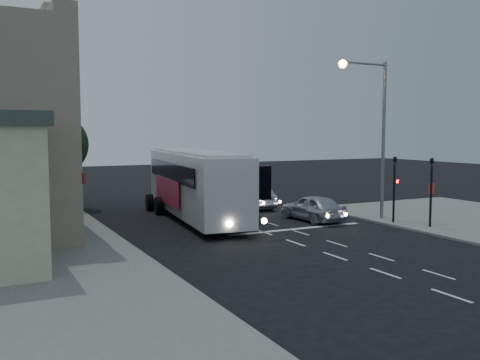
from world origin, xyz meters
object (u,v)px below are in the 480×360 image
regulatory_sign (431,196)px  street_tree (57,142)px  car_sedan_a (255,197)px  traffic_signal_side (431,184)px  traffic_signal_main (395,181)px  car_suv (313,208)px  streetlight (375,121)px  car_sedan_b (229,190)px  tour_bus (195,183)px

regulatory_sign → street_tree: (-17.51, 15.26, 2.90)m
car_sedan_a → traffic_signal_side: 12.14m
traffic_signal_main → car_suv: bearing=137.9°
regulatory_sign → street_tree: 23.40m
traffic_signal_side → street_tree: 23.24m
traffic_signal_main → streetlight: 3.61m
car_sedan_b → traffic_signal_main: (3.53, -13.82, 1.67)m
traffic_signal_main → regulatory_sign: bearing=-30.8°
regulatory_sign → street_tree: size_ratio=0.35×
street_tree → streetlight: bearing=-39.5°
car_sedan_b → traffic_signal_side: 16.44m
car_sedan_a → regulatory_sign: bearing=126.8°
car_sedan_a → traffic_signal_main: (3.85, -9.15, 1.69)m
tour_bus → car_sedan_a: tour_bus is taller
car_suv → car_sedan_a: bearing=-88.6°
traffic_signal_main → regulatory_sign: 2.14m
car_sedan_b → traffic_signal_main: bearing=123.3°
car_sedan_b → street_tree: street_tree is taller
car_suv → regulatory_sign: size_ratio=2.04×
traffic_signal_side → regulatory_sign: traffic_signal_side is taller
traffic_signal_main → street_tree: street_tree is taller
car_sedan_b → traffic_signal_main: size_ratio=1.26×
street_tree → car_suv: bearing=-42.0°
traffic_signal_side → car_sedan_b: bearing=105.0°
tour_bus → traffic_signal_side: bearing=-34.0°
regulatory_sign → street_tree: street_tree is taller
street_tree → tour_bus: bearing=-49.3°
car_sedan_a → street_tree: bearing=-14.9°
tour_bus → traffic_signal_main: traffic_signal_main is taller
car_sedan_a → regulatory_sign: size_ratio=2.01×
car_suv → street_tree: street_tree is taller
car_sedan_a → street_tree: size_ratio=0.71×
car_suv → car_sedan_b: 10.80m
tour_bus → regulatory_sign: bearing=-28.0°
car_suv → car_sedan_a: (-0.50, 6.13, -0.04)m
regulatory_sign → car_sedan_b: bearing=109.4°
car_suv → traffic_signal_main: bearing=134.6°
car_sedan_a → regulatory_sign: 11.62m
tour_bus → regulatory_sign: 13.29m
car_sedan_b → traffic_signal_side: size_ratio=1.26×
traffic_signal_side → street_tree: bearing=135.5°
traffic_signal_main → street_tree: bearing=138.0°
tour_bus → car_suv: 6.99m
tour_bus → car_sedan_a: size_ratio=3.03×
tour_bus → car_suv: tour_bus is taller
car_sedan_a → regulatory_sign: (5.55, -10.17, 0.87)m
traffic_signal_main → traffic_signal_side: bearing=-70.5°
car_suv → car_sedan_a: 6.15m
car_sedan_a → traffic_signal_side: size_ratio=1.08×
car_suv → car_sedan_a: car_suv is taller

